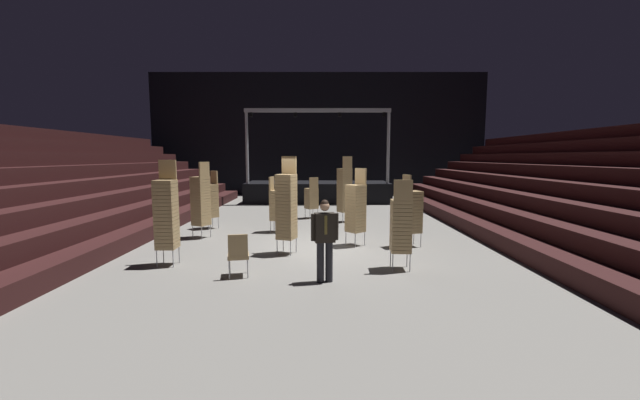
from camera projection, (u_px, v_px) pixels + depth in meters
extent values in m
cube|color=slate|center=(317.00, 250.00, 10.61)|extent=(22.00, 30.00, 0.10)
cube|color=black|center=(320.00, 135.00, 25.05)|extent=(22.00, 0.30, 8.00)
cube|color=black|center=(142.00, 233.00, 11.60)|extent=(0.75, 24.00, 0.45)
cube|color=black|center=(117.00, 218.00, 11.55)|extent=(0.75, 24.00, 0.45)
cube|color=black|center=(91.00, 204.00, 11.50)|extent=(0.75, 24.00, 0.45)
cube|color=black|center=(66.00, 189.00, 11.45)|extent=(0.75, 24.00, 0.45)
cube|color=black|center=(40.00, 174.00, 11.40)|extent=(0.75, 24.00, 0.45)
cube|color=black|center=(14.00, 159.00, 11.36)|extent=(0.75, 24.00, 0.45)
cube|color=black|center=(493.00, 233.00, 11.56)|extent=(0.75, 24.00, 0.45)
cube|color=black|center=(518.00, 219.00, 11.50)|extent=(0.75, 24.00, 0.45)
cube|color=black|center=(544.00, 204.00, 11.45)|extent=(0.75, 24.00, 0.45)
cube|color=black|center=(570.00, 189.00, 11.39)|extent=(0.75, 24.00, 0.45)
cube|color=black|center=(596.00, 174.00, 11.34)|extent=(0.75, 24.00, 0.45)
cube|color=black|center=(623.00, 159.00, 11.28)|extent=(0.75, 24.00, 0.45)
cube|color=black|center=(319.00, 192.00, 21.58)|extent=(7.98, 3.10, 1.11)
cylinder|color=#9EA0A8|center=(248.00, 147.00, 20.02)|extent=(0.16, 0.16, 3.85)
cylinder|color=#9EA0A8|center=(390.00, 147.00, 19.99)|extent=(0.16, 0.16, 3.85)
cube|color=#9EA0A8|center=(319.00, 110.00, 19.78)|extent=(7.68, 0.20, 0.20)
cylinder|color=black|center=(253.00, 115.00, 19.82)|extent=(0.18, 0.18, 0.22)
cylinder|color=black|center=(297.00, 115.00, 19.81)|extent=(0.18, 0.18, 0.22)
cylinder|color=black|center=(341.00, 115.00, 19.80)|extent=(0.18, 0.18, 0.22)
cylinder|color=black|center=(386.00, 115.00, 19.79)|extent=(0.18, 0.18, 0.22)
cylinder|color=black|center=(330.00, 262.00, 7.71)|extent=(0.15, 0.15, 0.83)
cylinder|color=black|center=(322.00, 262.00, 7.68)|extent=(0.15, 0.15, 0.83)
cube|color=silver|center=(327.00, 228.00, 7.56)|extent=(0.19, 0.13, 0.59)
cube|color=black|center=(326.00, 228.00, 7.62)|extent=(0.43, 0.30, 0.59)
cube|color=brown|center=(327.00, 225.00, 7.49)|extent=(0.06, 0.02, 0.38)
cylinder|color=black|center=(338.00, 227.00, 7.65)|extent=(0.11, 0.11, 0.54)
cylinder|color=black|center=(315.00, 227.00, 7.57)|extent=(0.11, 0.11, 0.54)
sphere|color=tan|center=(326.00, 206.00, 7.57)|extent=(0.19, 0.19, 0.19)
sphere|color=black|center=(326.00, 204.00, 7.56)|extent=(0.16, 0.16, 0.16)
cylinder|color=#B2B5BA|center=(292.00, 248.00, 9.74)|extent=(0.02, 0.02, 0.40)
cylinder|color=#B2B5BA|center=(279.00, 247.00, 9.86)|extent=(0.02, 0.02, 0.40)
cylinder|color=#B2B5BA|center=(298.00, 245.00, 10.09)|extent=(0.02, 0.02, 0.40)
cylinder|color=#B2B5BA|center=(285.00, 244.00, 10.22)|extent=(0.02, 0.02, 0.40)
cube|color=#A38456|center=(288.00, 237.00, 9.95)|extent=(0.56, 0.56, 0.08)
cube|color=#A38456|center=(288.00, 234.00, 9.94)|extent=(0.56, 0.56, 0.08)
cube|color=#A38456|center=(288.00, 231.00, 9.93)|extent=(0.56, 0.56, 0.08)
cube|color=#A38456|center=(288.00, 228.00, 9.92)|extent=(0.56, 0.56, 0.08)
cube|color=#A38456|center=(288.00, 224.00, 9.91)|extent=(0.56, 0.56, 0.08)
cube|color=#A38456|center=(288.00, 221.00, 9.90)|extent=(0.56, 0.56, 0.08)
cube|color=#A38456|center=(288.00, 218.00, 9.89)|extent=(0.56, 0.56, 0.08)
cube|color=#A38456|center=(288.00, 215.00, 9.88)|extent=(0.56, 0.56, 0.08)
cube|color=#A38456|center=(288.00, 212.00, 9.87)|extent=(0.56, 0.56, 0.08)
cube|color=#A38456|center=(288.00, 208.00, 9.86)|extent=(0.56, 0.56, 0.08)
cube|color=#A38456|center=(288.00, 205.00, 9.85)|extent=(0.56, 0.56, 0.08)
cube|color=#A38456|center=(288.00, 202.00, 9.84)|extent=(0.56, 0.56, 0.08)
cube|color=#A38456|center=(288.00, 199.00, 9.83)|extent=(0.56, 0.56, 0.08)
cube|color=#A38456|center=(288.00, 195.00, 9.82)|extent=(0.56, 0.56, 0.08)
cube|color=#A38456|center=(288.00, 192.00, 9.81)|extent=(0.56, 0.56, 0.08)
cube|color=#A38456|center=(288.00, 189.00, 9.80)|extent=(0.56, 0.56, 0.08)
cube|color=#A38456|center=(288.00, 186.00, 9.79)|extent=(0.56, 0.56, 0.08)
cube|color=#A38456|center=(288.00, 182.00, 9.78)|extent=(0.56, 0.56, 0.08)
cube|color=#A38456|center=(288.00, 179.00, 9.77)|extent=(0.56, 0.56, 0.08)
cube|color=#A38456|center=(288.00, 176.00, 9.76)|extent=(0.56, 0.56, 0.08)
cube|color=#A38456|center=(291.00, 165.00, 9.92)|extent=(0.40, 0.18, 0.46)
cylinder|color=#B2B5BA|center=(210.00, 224.00, 13.25)|extent=(0.02, 0.02, 0.40)
cylinder|color=#B2B5BA|center=(205.00, 223.00, 13.51)|extent=(0.02, 0.02, 0.40)
cylinder|color=#B2B5BA|center=(220.00, 223.00, 13.52)|extent=(0.02, 0.02, 0.40)
cylinder|color=#B2B5BA|center=(214.00, 221.00, 13.78)|extent=(0.02, 0.02, 0.40)
cube|color=#A38456|center=(212.00, 216.00, 13.48)|extent=(0.62, 0.62, 0.08)
cube|color=#A38456|center=(212.00, 214.00, 13.47)|extent=(0.62, 0.62, 0.08)
cube|color=#A38456|center=(212.00, 211.00, 13.47)|extent=(0.62, 0.62, 0.08)
cube|color=#A38456|center=(212.00, 209.00, 13.46)|extent=(0.62, 0.62, 0.08)
cube|color=#A38456|center=(212.00, 207.00, 13.45)|extent=(0.62, 0.62, 0.08)
cube|color=#A38456|center=(212.00, 204.00, 13.44)|extent=(0.62, 0.62, 0.08)
cube|color=#A38456|center=(212.00, 202.00, 13.43)|extent=(0.62, 0.62, 0.08)
cube|color=#A38456|center=(212.00, 199.00, 13.42)|extent=(0.62, 0.62, 0.08)
cube|color=#A38456|center=(211.00, 197.00, 13.41)|extent=(0.62, 0.62, 0.08)
cube|color=#A38456|center=(211.00, 195.00, 13.40)|extent=(0.62, 0.62, 0.08)
cube|color=#A38456|center=(211.00, 192.00, 13.39)|extent=(0.62, 0.62, 0.08)
cube|color=#A38456|center=(211.00, 190.00, 13.38)|extent=(0.62, 0.62, 0.08)
cube|color=#A38456|center=(211.00, 188.00, 13.37)|extent=(0.62, 0.62, 0.08)
cube|color=#A38456|center=(211.00, 185.00, 13.36)|extent=(0.62, 0.62, 0.08)
cube|color=#A38456|center=(216.00, 177.00, 13.47)|extent=(0.33, 0.31, 0.46)
cylinder|color=#B2B5BA|center=(339.00, 217.00, 14.88)|extent=(0.02, 0.02, 0.40)
cylinder|color=#B2B5BA|center=(347.00, 216.00, 15.06)|extent=(0.02, 0.02, 0.40)
cylinder|color=#B2B5BA|center=(344.00, 218.00, 14.55)|extent=(0.02, 0.02, 0.40)
cylinder|color=#B2B5BA|center=(352.00, 217.00, 14.73)|extent=(0.02, 0.02, 0.40)
cube|color=#A38456|center=(346.00, 211.00, 14.78)|extent=(0.60, 0.60, 0.08)
cube|color=#A38456|center=(346.00, 209.00, 14.77)|extent=(0.60, 0.60, 0.08)
cube|color=#A38456|center=(346.00, 207.00, 14.76)|extent=(0.60, 0.60, 0.08)
cube|color=#A38456|center=(346.00, 204.00, 14.75)|extent=(0.60, 0.60, 0.08)
cube|color=#A38456|center=(346.00, 202.00, 14.74)|extent=(0.60, 0.60, 0.08)
cube|color=#A38456|center=(346.00, 200.00, 14.73)|extent=(0.60, 0.60, 0.08)
cube|color=#A38456|center=(346.00, 198.00, 14.72)|extent=(0.60, 0.60, 0.08)
cube|color=#A38456|center=(346.00, 196.00, 14.71)|extent=(0.60, 0.60, 0.08)
cube|color=#A38456|center=(346.00, 194.00, 14.70)|extent=(0.60, 0.60, 0.08)
cube|color=#A38456|center=(346.00, 191.00, 14.69)|extent=(0.60, 0.60, 0.08)
cube|color=#A38456|center=(346.00, 189.00, 14.68)|extent=(0.60, 0.60, 0.08)
cube|color=#A38456|center=(346.00, 187.00, 14.67)|extent=(0.60, 0.60, 0.08)
cube|color=#A38456|center=(346.00, 185.00, 14.66)|extent=(0.60, 0.60, 0.08)
cube|color=#A38456|center=(346.00, 183.00, 14.65)|extent=(0.60, 0.60, 0.08)
cube|color=#A38456|center=(346.00, 180.00, 14.64)|extent=(0.60, 0.60, 0.08)
cube|color=#A38456|center=(346.00, 178.00, 14.63)|extent=(0.60, 0.60, 0.08)
cube|color=#A38456|center=(346.00, 176.00, 14.62)|extent=(0.60, 0.60, 0.08)
cube|color=#A38456|center=(346.00, 174.00, 14.61)|extent=(0.60, 0.60, 0.08)
cube|color=#A38456|center=(346.00, 172.00, 14.61)|extent=(0.60, 0.60, 0.08)
cube|color=#A38456|center=(346.00, 169.00, 14.60)|extent=(0.60, 0.60, 0.08)
cube|color=#A38456|center=(349.00, 162.00, 14.39)|extent=(0.38, 0.24, 0.46)
cylinder|color=#B2B5BA|center=(286.00, 225.00, 13.02)|extent=(0.02, 0.02, 0.40)
cylinder|color=#B2B5BA|center=(283.00, 227.00, 12.65)|extent=(0.02, 0.02, 0.40)
cylinder|color=#B2B5BA|center=(276.00, 225.00, 13.10)|extent=(0.02, 0.02, 0.40)
cylinder|color=#B2B5BA|center=(272.00, 227.00, 12.73)|extent=(0.02, 0.02, 0.40)
cube|color=#A38456|center=(279.00, 219.00, 12.84)|extent=(0.52, 0.52, 0.08)
cube|color=#A38456|center=(279.00, 217.00, 12.84)|extent=(0.52, 0.52, 0.08)
cube|color=#A38456|center=(279.00, 214.00, 12.83)|extent=(0.52, 0.52, 0.08)
cube|color=#A38456|center=(279.00, 212.00, 12.82)|extent=(0.52, 0.52, 0.08)
cube|color=#A38456|center=(279.00, 209.00, 12.81)|extent=(0.52, 0.52, 0.08)
cube|color=#A38456|center=(279.00, 207.00, 12.80)|extent=(0.52, 0.52, 0.08)
cube|color=#A38456|center=(279.00, 204.00, 12.79)|extent=(0.52, 0.52, 0.08)
cube|color=#A38456|center=(279.00, 202.00, 12.78)|extent=(0.52, 0.52, 0.08)
cube|color=#A38456|center=(279.00, 199.00, 12.77)|extent=(0.52, 0.52, 0.08)
cube|color=#A38456|center=(279.00, 197.00, 12.76)|extent=(0.52, 0.52, 0.08)
cube|color=#A38456|center=(279.00, 194.00, 12.75)|extent=(0.52, 0.52, 0.08)
cube|color=#A38456|center=(279.00, 192.00, 12.74)|extent=(0.52, 0.52, 0.08)
cube|color=#A38456|center=(273.00, 183.00, 12.75)|extent=(0.13, 0.41, 0.46)
cylinder|color=#B2B5BA|center=(392.00, 258.00, 8.79)|extent=(0.02, 0.02, 0.40)
cylinder|color=#B2B5BA|center=(409.00, 258.00, 8.77)|extent=(0.02, 0.02, 0.40)
cylinder|color=#B2B5BA|center=(394.00, 263.00, 8.41)|extent=(0.02, 0.02, 0.40)
cylinder|color=#B2B5BA|center=(412.00, 263.00, 8.39)|extent=(0.02, 0.02, 0.40)
cube|color=#A38456|center=(402.00, 250.00, 8.56)|extent=(0.46, 0.46, 0.08)
cube|color=#A38456|center=(402.00, 246.00, 8.55)|extent=(0.46, 0.46, 0.08)
cube|color=#A38456|center=(402.00, 243.00, 8.54)|extent=(0.46, 0.46, 0.08)
cube|color=#A38456|center=(402.00, 239.00, 8.54)|extent=(0.46, 0.46, 0.08)
cube|color=#A38456|center=(402.00, 235.00, 8.53)|extent=(0.46, 0.46, 0.08)
cube|color=#A38456|center=(402.00, 232.00, 8.52)|extent=(0.46, 0.46, 0.08)
cube|color=#A38456|center=(402.00, 228.00, 8.51)|extent=(0.46, 0.46, 0.08)
cube|color=#A38456|center=(402.00, 224.00, 8.50)|extent=(0.46, 0.46, 0.08)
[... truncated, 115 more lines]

